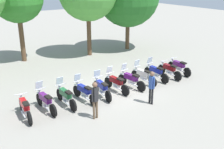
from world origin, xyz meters
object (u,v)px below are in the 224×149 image
(motorcycle_0, at_px, (25,107))
(person_0, at_px, (95,97))
(motorcycle_2, at_px, (66,96))
(motorcycle_3, at_px, (84,92))
(motorcycle_5, at_px, (116,83))
(motorcycle_1, at_px, (45,101))
(motorcycle_9, at_px, (169,70))
(motorcycle_6, at_px, (131,79))
(motorcycle_10, at_px, (179,66))
(motorcycle_7, at_px, (143,75))
(person_1, at_px, (152,85))
(motorcycle_8, at_px, (156,72))
(motorcycle_4, at_px, (102,88))

(motorcycle_0, relative_size, person_0, 1.21)
(motorcycle_2, relative_size, motorcycle_3, 1.00)
(motorcycle_5, bearing_deg, motorcycle_1, 86.13)
(motorcycle_2, height_order, motorcycle_9, motorcycle_2)
(motorcycle_6, relative_size, motorcycle_10, 1.00)
(motorcycle_5, bearing_deg, motorcycle_9, -94.47)
(motorcycle_5, relative_size, motorcycle_7, 1.00)
(motorcycle_0, relative_size, motorcycle_2, 1.00)
(motorcycle_6, height_order, person_1, person_1)
(motorcycle_9, height_order, motorcycle_10, same)
(motorcycle_5, distance_m, motorcycle_7, 2.11)
(motorcycle_1, xyz_separation_m, motorcycle_2, (1.06, -0.03, 0.00))
(motorcycle_2, bearing_deg, motorcycle_7, -89.37)
(motorcycle_6, relative_size, motorcycle_8, 1.00)
(motorcycle_10, bearing_deg, motorcycle_0, 95.61)
(motorcycle_7, relative_size, motorcycle_8, 1.00)
(motorcycle_1, distance_m, motorcycle_10, 9.51)
(person_0, bearing_deg, motorcycle_6, 110.05)
(motorcycle_3, bearing_deg, motorcycle_7, -93.21)
(motorcycle_4, height_order, person_0, person_0)
(motorcycle_2, xyz_separation_m, motorcycle_6, (4.22, 0.00, 0.00))
(motorcycle_5, distance_m, motorcycle_10, 5.28)
(motorcycle_2, height_order, person_0, person_0)
(motorcycle_0, relative_size, motorcycle_1, 1.00)
(motorcycle_8, bearing_deg, motorcycle_9, -98.33)
(motorcycle_7, height_order, motorcycle_8, same)
(motorcycle_1, bearing_deg, motorcycle_10, -93.25)
(motorcycle_1, bearing_deg, motorcycle_5, -93.83)
(motorcycle_1, relative_size, motorcycle_6, 1.00)
(motorcycle_1, bearing_deg, motorcycle_0, 92.29)
(motorcycle_4, distance_m, motorcycle_9, 5.28)
(motorcycle_3, distance_m, motorcycle_8, 5.29)
(motorcycle_3, xyz_separation_m, person_1, (2.70, -2.24, 0.53))
(motorcycle_0, xyz_separation_m, motorcycle_3, (3.16, 0.03, 0.01))
(motorcycle_4, relative_size, person_1, 1.23)
(motorcycle_10, height_order, person_0, person_0)
(motorcycle_2, height_order, motorcycle_3, same)
(motorcycle_9, bearing_deg, person_0, 109.96)
(motorcycle_4, xyz_separation_m, motorcycle_5, (1.05, 0.15, 0.00))
(motorcycle_3, relative_size, motorcycle_5, 1.00)
(motorcycle_4, distance_m, motorcycle_6, 2.10)
(motorcycle_5, bearing_deg, motorcycle_8, -91.92)
(motorcycle_10, bearing_deg, motorcycle_7, 94.62)
(motorcycle_3, bearing_deg, motorcycle_5, -93.10)
(motorcycle_4, distance_m, motorcycle_5, 1.06)
(motorcycle_5, bearing_deg, motorcycle_2, 86.80)
(motorcycle_5, height_order, motorcycle_6, same)
(motorcycle_6, bearing_deg, person_1, 160.82)
(motorcycle_4, relative_size, motorcycle_9, 1.00)
(person_0, relative_size, person_1, 1.03)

